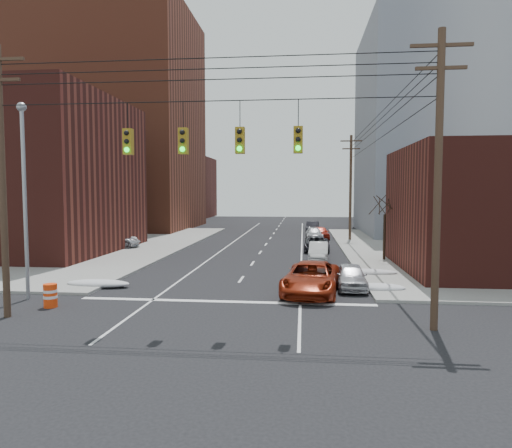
% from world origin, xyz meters
% --- Properties ---
extents(ground, '(160.00, 160.00, 0.00)m').
position_xyz_m(ground, '(0.00, 0.00, 0.00)').
color(ground, black).
rests_on(ground, ground).
extents(building_brick_tall, '(24.00, 20.00, 30.00)m').
position_xyz_m(building_brick_tall, '(-24.00, 48.00, 15.00)').
color(building_brick_tall, brown).
rests_on(building_brick_tall, ground).
extents(building_brick_near, '(20.00, 16.00, 13.00)m').
position_xyz_m(building_brick_near, '(-22.00, 22.00, 6.50)').
color(building_brick_near, '#4E1D17').
rests_on(building_brick_near, ground).
extents(building_brick_far, '(22.00, 18.00, 12.00)m').
position_xyz_m(building_brick_far, '(-26.00, 74.00, 6.00)').
color(building_brick_far, '#4E1D17').
rests_on(building_brick_far, ground).
extents(building_office, '(22.00, 20.00, 25.00)m').
position_xyz_m(building_office, '(22.00, 44.00, 12.50)').
color(building_office, gray).
rests_on(building_office, ground).
extents(building_glass, '(20.00, 18.00, 22.00)m').
position_xyz_m(building_glass, '(24.00, 70.00, 11.00)').
color(building_glass, gray).
rests_on(building_glass, ground).
extents(utility_pole_left, '(2.20, 0.28, 11.00)m').
position_xyz_m(utility_pole_left, '(-8.50, 3.00, 5.78)').
color(utility_pole_left, '#473323').
rests_on(utility_pole_left, ground).
extents(utility_pole_right, '(2.20, 0.28, 11.00)m').
position_xyz_m(utility_pole_right, '(8.50, 3.00, 5.78)').
color(utility_pole_right, '#473323').
rests_on(utility_pole_right, ground).
extents(utility_pole_far, '(2.20, 0.28, 11.00)m').
position_xyz_m(utility_pole_far, '(8.50, 34.00, 5.78)').
color(utility_pole_far, '#473323').
rests_on(utility_pole_far, ground).
extents(traffic_signals, '(17.00, 0.42, 2.02)m').
position_xyz_m(traffic_signals, '(0.10, 2.97, 7.17)').
color(traffic_signals, black).
rests_on(traffic_signals, ground).
extents(street_light, '(0.44, 0.44, 9.32)m').
position_xyz_m(street_light, '(-9.50, 6.00, 5.54)').
color(street_light, gray).
rests_on(street_light, ground).
extents(bare_tree, '(2.09, 2.20, 4.93)m').
position_xyz_m(bare_tree, '(9.59, 20.00, 2.32)').
color(bare_tree, black).
rests_on(bare_tree, ground).
extents(snow_nw, '(3.50, 1.08, 0.42)m').
position_xyz_m(snow_nw, '(-7.40, 9.00, 0.21)').
color(snow_nw, silver).
rests_on(snow_nw, ground).
extents(snow_ne, '(3.00, 1.08, 0.42)m').
position_xyz_m(snow_ne, '(7.40, 9.50, 0.21)').
color(snow_ne, silver).
rests_on(snow_ne, ground).
extents(snow_east_far, '(4.00, 1.08, 0.42)m').
position_xyz_m(snow_east_far, '(7.40, 14.00, 0.21)').
color(snow_east_far, silver).
rests_on(snow_east_far, ground).
extents(red_pickup, '(3.33, 5.99, 1.59)m').
position_xyz_m(red_pickup, '(4.04, 8.65, 0.79)').
color(red_pickup, maroon).
rests_on(red_pickup, ground).
extents(parked_car_a, '(1.63, 3.89, 1.32)m').
position_xyz_m(parked_car_a, '(6.17, 10.05, 0.66)').
color(parked_car_a, '#BCBCC2').
rests_on(parked_car_a, ground).
extents(parked_car_b, '(1.63, 4.06, 1.31)m').
position_xyz_m(parked_car_b, '(4.80, 20.44, 0.66)').
color(parked_car_b, silver).
rests_on(parked_car_b, ground).
extents(parked_car_c, '(2.24, 4.65, 1.28)m').
position_xyz_m(parked_car_c, '(4.80, 25.19, 0.64)').
color(parked_car_c, black).
rests_on(parked_car_c, ground).
extents(parked_car_d, '(1.94, 4.44, 1.27)m').
position_xyz_m(parked_car_d, '(4.80, 34.89, 0.64)').
color(parked_car_d, '#9D9DA1').
rests_on(parked_car_d, ground).
extents(parked_car_e, '(2.05, 4.23, 1.39)m').
position_xyz_m(parked_car_e, '(5.50, 35.68, 0.69)').
color(parked_car_e, maroon).
rests_on(parked_car_e, ground).
extents(parked_car_f, '(1.78, 4.39, 1.42)m').
position_xyz_m(parked_car_f, '(4.80, 43.31, 0.71)').
color(parked_car_f, black).
rests_on(parked_car_f, ground).
extents(lot_car_a, '(4.55, 2.83, 1.42)m').
position_xyz_m(lot_car_a, '(-13.76, 25.79, 0.86)').
color(lot_car_a, silver).
rests_on(lot_car_a, sidewalk_nw).
extents(lot_car_b, '(4.74, 2.60, 1.26)m').
position_xyz_m(lot_car_b, '(-13.30, 25.04, 0.78)').
color(lot_car_b, silver).
rests_on(lot_car_b, sidewalk_nw).
extents(lot_car_c, '(4.89, 3.44, 1.31)m').
position_xyz_m(lot_car_c, '(-17.53, 20.54, 0.81)').
color(lot_car_c, black).
rests_on(lot_car_c, sidewalk_nw).
extents(lot_car_d, '(4.80, 2.98, 1.52)m').
position_xyz_m(lot_car_d, '(-18.30, 25.87, 0.91)').
color(lot_car_d, '#A5A4A9').
rests_on(lot_car_d, sidewalk_nw).
extents(construction_barrel, '(0.76, 0.76, 1.05)m').
position_xyz_m(construction_barrel, '(-7.61, 4.70, 0.54)').
color(construction_barrel, '#EB3B0C').
rests_on(construction_barrel, ground).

